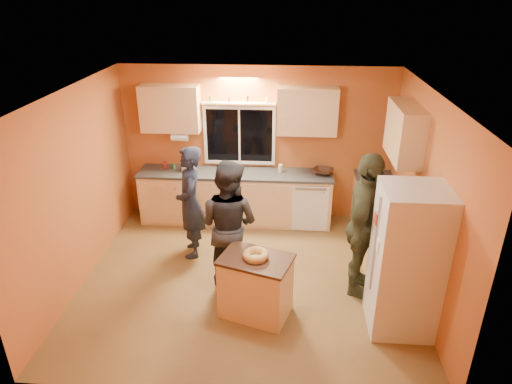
# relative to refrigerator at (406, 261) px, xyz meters

# --- Properties ---
(ground) EXTENTS (4.50, 4.50, 0.00)m
(ground) POSITION_rel_refrigerator_xyz_m (-1.89, 0.80, -0.90)
(ground) COLOR brown
(ground) RESTS_ON ground
(room_shell) EXTENTS (4.54, 4.04, 2.61)m
(room_shell) POSITION_rel_refrigerator_xyz_m (-1.77, 1.21, 0.72)
(room_shell) COLOR #BF5C31
(room_shell) RESTS_ON ground
(back_counter) EXTENTS (4.23, 0.62, 0.90)m
(back_counter) POSITION_rel_refrigerator_xyz_m (-1.88, 2.50, -0.45)
(back_counter) COLOR #E1AE76
(back_counter) RESTS_ON ground
(right_counter) EXTENTS (0.62, 1.84, 0.90)m
(right_counter) POSITION_rel_refrigerator_xyz_m (0.06, 1.30, -0.45)
(right_counter) COLOR #E1AE76
(right_counter) RESTS_ON ground
(refrigerator) EXTENTS (0.72, 0.70, 1.80)m
(refrigerator) POSITION_rel_refrigerator_xyz_m (0.00, 0.00, 0.00)
(refrigerator) COLOR silver
(refrigerator) RESTS_ON ground
(island) EXTENTS (0.97, 0.80, 0.81)m
(island) POSITION_rel_refrigerator_xyz_m (-1.72, 0.08, -0.49)
(island) COLOR #E1AE76
(island) RESTS_ON ground
(bundt_pastry) EXTENTS (0.31, 0.31, 0.09)m
(bundt_pastry) POSITION_rel_refrigerator_xyz_m (-1.72, 0.08, -0.05)
(bundt_pastry) COLOR #AF8848
(bundt_pastry) RESTS_ON island
(person_left) EXTENTS (0.52, 0.69, 1.70)m
(person_left) POSITION_rel_refrigerator_xyz_m (-2.78, 1.41, -0.05)
(person_left) COLOR black
(person_left) RESTS_ON ground
(person_center) EXTENTS (1.06, 0.95, 1.78)m
(person_center) POSITION_rel_refrigerator_xyz_m (-2.13, 0.74, -0.01)
(person_center) COLOR black
(person_center) RESTS_ON ground
(person_right) EXTENTS (0.81, 1.23, 1.95)m
(person_right) POSITION_rel_refrigerator_xyz_m (-0.39, 0.64, 0.07)
(person_right) COLOR #2D3220
(person_right) RESTS_ON ground
(mixing_bowl) EXTENTS (0.42, 0.42, 0.08)m
(mixing_bowl) POSITION_rel_refrigerator_xyz_m (-0.79, 2.54, 0.04)
(mixing_bowl) COLOR black
(mixing_bowl) RESTS_ON back_counter
(utensil_crock) EXTENTS (0.14, 0.14, 0.17)m
(utensil_crock) POSITION_rel_refrigerator_xyz_m (-3.07, 2.49, 0.09)
(utensil_crock) COLOR beige
(utensil_crock) RESTS_ON back_counter
(potted_plant) EXTENTS (0.28, 0.25, 0.30)m
(potted_plant) POSITION_rel_refrigerator_xyz_m (0.00, 0.50, 0.15)
(potted_plant) COLOR gray
(potted_plant) RESTS_ON right_counter
(red_box) EXTENTS (0.16, 0.13, 0.07)m
(red_box) POSITION_rel_refrigerator_xyz_m (0.07, 1.38, 0.04)
(red_box) COLOR #A22119
(red_box) RESTS_ON right_counter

